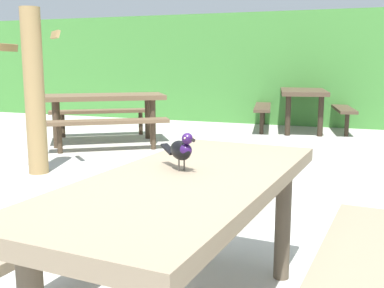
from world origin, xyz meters
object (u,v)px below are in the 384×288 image
Objects in this scene: picnic_table_mid_left at (302,99)px; picnic_table_mid_right at (104,107)px; bird_grackle at (182,149)px; picnic_table_foreground at (188,215)px.

picnic_table_mid_right is at bearing -137.36° from picnic_table_mid_left.
bird_grackle is 6.67m from picnic_table_mid_left.
picnic_table_foreground is 7.75× the size of bird_grackle.
picnic_table_foreground is 6.74m from picnic_table_mid_left.
picnic_table_foreground is 0.79× the size of picnic_table_mid_right.
bird_grackle reaches higher than picnic_table_mid_right.
bird_grackle is at bearing 127.28° from picnic_table_foreground.
picnic_table_mid_left is 3.60m from picnic_table_mid_right.
picnic_table_mid_left is at bearing 42.64° from picnic_table_mid_right.
picnic_table_mid_right is at bearing 124.81° from bird_grackle.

